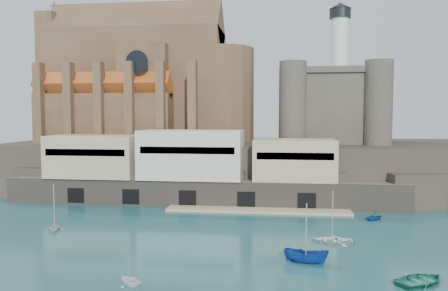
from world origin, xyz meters
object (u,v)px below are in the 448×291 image
church (145,86)px  castle_keep (330,102)px  boat_2 (306,263)px  boat_1 (130,284)px

church → castle_keep: bearing=-1.1°
church → castle_keep: (40.21, -0.78, -3.81)m
boat_2 → castle_keep: bearing=2.1°
boat_1 → church: bearing=52.5°
church → boat_2: size_ratio=9.74×
castle_keep → boat_1: (-24.47, -55.47, -18.31)m
castle_keep → boat_2: 51.44m
church → boat_2: 62.12m
church → castle_keep: size_ratio=1.60×
castle_keep → boat_2: castle_keep is taller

